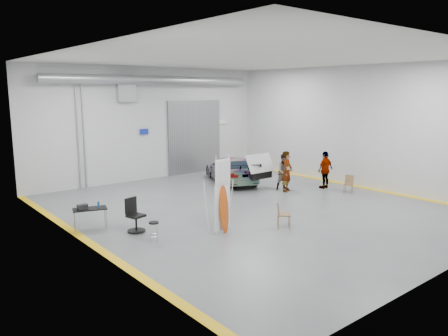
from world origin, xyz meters
TOP-DOWN VIEW (x-y plane):
  - ground at (0.00, 0.00)m, footprint 16.00×16.00m
  - room_shell at (0.24, 2.22)m, footprint 14.02×16.18m
  - sedan_car at (2.66, 4.43)m, footprint 3.52×4.99m
  - person_a at (3.33, 1.13)m, footprint 0.83×0.71m
  - person_b at (3.57, 1.50)m, footprint 1.03×0.92m
  - person_c at (5.29, 0.40)m, footprint 1.09×0.49m
  - surfboard_display at (-2.98, -1.79)m, footprint 0.75×0.29m
  - folding_chair_near at (-0.97, -2.70)m, footprint 0.63×0.72m
  - folding_chair_far at (5.28, -0.97)m, footprint 0.51×0.64m
  - shop_stool at (-5.21, -1.08)m, footprint 0.33×0.33m
  - work_table at (-6.29, 1.53)m, footprint 1.26×0.88m
  - office_chair at (-5.18, 0.23)m, footprint 0.61×0.64m
  - trunk_lid at (2.66, 2.37)m, footprint 1.56×0.95m

SIDE VIEW (x-z plane):
  - ground at x=0.00m, z-range 0.00..0.00m
  - folding_chair_far at x=5.28m, z-range -0.16..0.68m
  - folding_chair_near at x=-0.97m, z-range -0.18..0.77m
  - shop_stool at x=-5.21m, z-range 0.00..0.64m
  - office_chair at x=-5.18m, z-range -0.07..1.08m
  - sedan_car at x=2.66m, z-range 0.00..1.34m
  - work_table at x=-6.29m, z-range 0.25..1.18m
  - person_b at x=3.57m, z-range 0.00..1.74m
  - person_c at x=5.29m, z-range 0.00..1.84m
  - person_a at x=3.33m, z-range 0.00..1.94m
  - surfboard_display at x=-2.98m, z-range -0.25..2.42m
  - trunk_lid at x=2.66m, z-range 1.34..1.38m
  - room_shell at x=0.24m, z-range 1.07..7.08m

